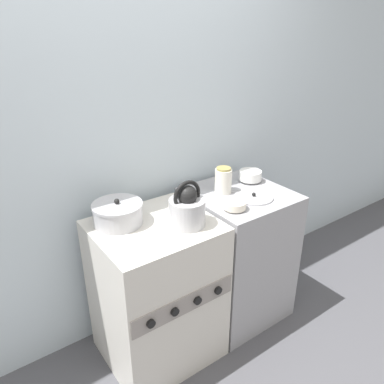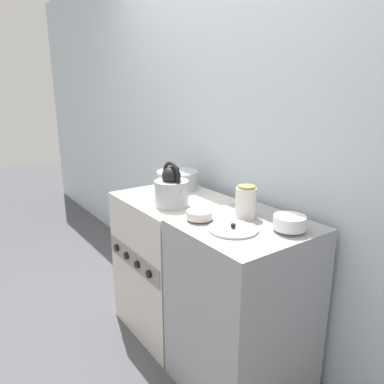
# 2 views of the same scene
# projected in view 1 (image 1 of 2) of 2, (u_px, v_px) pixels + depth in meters

# --- Properties ---
(ground_plane) EXTENTS (12.00, 12.00, 0.00)m
(ground_plane) POSITION_uv_depth(u_px,v_px,m) (186.00, 380.00, 2.10)
(ground_plane) COLOR #4C4C51
(wall_back) EXTENTS (7.00, 0.06, 2.50)m
(wall_back) POSITION_uv_depth(u_px,v_px,m) (116.00, 138.00, 2.07)
(wall_back) COLOR silver
(wall_back) RESTS_ON ground_plane
(stove) EXTENTS (0.63, 0.58, 0.87)m
(stove) POSITION_uv_depth(u_px,v_px,m) (157.00, 292.00, 2.13)
(stove) COLOR beige
(stove) RESTS_ON ground_plane
(counter) EXTENTS (0.57, 0.59, 0.88)m
(counter) POSITION_uv_depth(u_px,v_px,m) (236.00, 254.00, 2.46)
(counter) COLOR #99999E
(counter) RESTS_ON ground_plane
(kettle) EXTENTS (0.23, 0.19, 0.25)m
(kettle) POSITION_uv_depth(u_px,v_px,m) (187.00, 208.00, 1.91)
(kettle) COLOR #B2B2B7
(kettle) RESTS_ON stove
(cooking_pot) EXTENTS (0.26, 0.26, 0.14)m
(cooking_pot) POSITION_uv_depth(u_px,v_px,m) (118.00, 214.00, 1.94)
(cooking_pot) COLOR #B2B2B7
(cooking_pot) RESTS_ON stove
(enamel_bowl) EXTENTS (0.14, 0.14, 0.07)m
(enamel_bowl) POSITION_uv_depth(u_px,v_px,m) (250.00, 175.00, 2.42)
(enamel_bowl) COLOR white
(enamel_bowl) RESTS_ON counter
(small_ceramic_bowl) EXTENTS (0.13, 0.13, 0.05)m
(small_ceramic_bowl) POSITION_uv_depth(u_px,v_px,m) (235.00, 205.00, 2.07)
(small_ceramic_bowl) COLOR beige
(small_ceramic_bowl) RESTS_ON counter
(storage_jar) EXTENTS (0.10, 0.10, 0.16)m
(storage_jar) POSITION_uv_depth(u_px,v_px,m) (223.00, 180.00, 2.25)
(storage_jar) COLOR silver
(storage_jar) RESTS_ON counter
(loose_pot_lid) EXTENTS (0.23, 0.23, 0.03)m
(loose_pot_lid) POSITION_uv_depth(u_px,v_px,m) (254.00, 197.00, 2.21)
(loose_pot_lid) COLOR #B2B2B7
(loose_pot_lid) RESTS_ON counter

